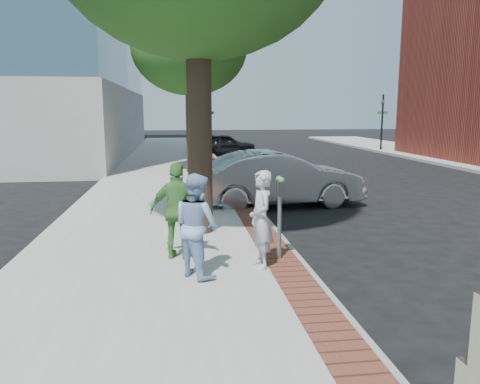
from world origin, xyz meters
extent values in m
plane|color=black|center=(0.00, 0.00, 0.00)|extent=(120.00, 120.00, 0.00)
cube|color=#9E9991|center=(-1.50, 8.00, 0.07)|extent=(5.00, 60.00, 0.15)
cube|color=brown|center=(0.70, 8.00, 0.15)|extent=(0.60, 60.00, 0.01)
cube|color=gray|center=(1.05, 8.00, 0.07)|extent=(0.10, 60.00, 0.15)
cylinder|color=black|center=(0.90, 22.00, 1.90)|extent=(0.12, 0.12, 3.80)
imported|color=black|center=(0.90, 22.00, 3.00)|extent=(0.18, 0.15, 0.90)
cube|color=#1E7238|center=(0.90, 22.00, 2.60)|extent=(0.70, 0.03, 0.18)
cylinder|color=black|center=(12.50, 22.00, 1.90)|extent=(0.12, 0.12, 3.80)
imported|color=black|center=(12.50, 22.00, 3.00)|extent=(0.18, 0.15, 0.90)
cube|color=#1E7238|center=(12.50, 22.00, 2.60)|extent=(0.70, 0.03, 0.18)
cylinder|color=black|center=(-0.60, 1.90, 2.35)|extent=(0.52, 0.52, 4.40)
cylinder|color=black|center=(-0.50, 12.00, 2.08)|extent=(0.40, 0.40, 3.85)
ellipsoid|color=#214914|center=(-0.50, 12.00, 5.32)|extent=(4.80, 4.80, 3.94)
cylinder|color=gray|center=(0.67, -0.24, 0.72)|extent=(0.07, 0.07, 1.15)
cube|color=#2D3030|center=(0.67, -0.33, 1.42)|extent=(0.12, 0.14, 0.24)
cube|color=#2D3030|center=(0.67, -0.15, 1.42)|extent=(0.12, 0.14, 0.24)
sphere|color=#3F8C4C|center=(0.67, -0.33, 1.57)|extent=(0.11, 0.11, 0.11)
sphere|color=#3F8C4C|center=(0.67, -0.15, 1.57)|extent=(0.11, 0.11, 0.11)
imported|color=#AEADB2|center=(0.27, -0.59, 0.96)|extent=(0.46, 0.64, 1.63)
imported|color=#8AA9D5|center=(-0.79, -0.86, 0.97)|extent=(0.96, 1.01, 1.64)
imported|color=#4A893E|center=(-1.08, 0.07, 1.00)|extent=(1.07, 0.62, 1.71)
imported|color=#A4A6AB|center=(1.77, 5.08, 0.80)|extent=(5.01, 2.25, 1.60)
imported|color=black|center=(1.81, 21.18, 0.67)|extent=(4.06, 1.93, 1.34)
camera|label=1|loc=(-1.06, -7.99, 2.73)|focal=35.00mm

